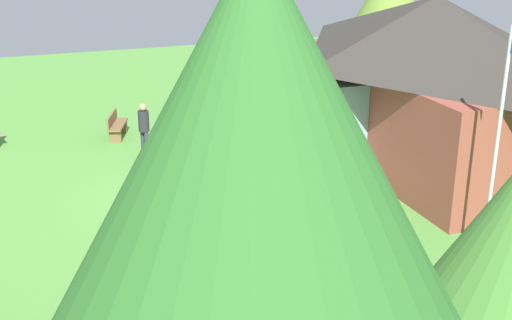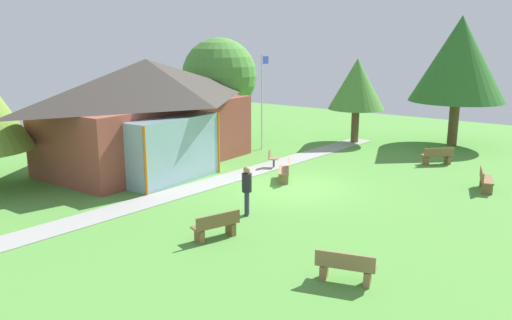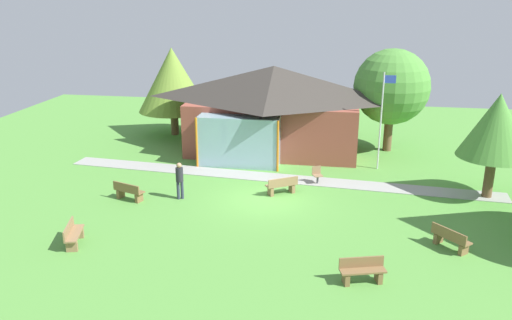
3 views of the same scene
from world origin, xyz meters
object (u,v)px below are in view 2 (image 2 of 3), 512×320
pavilion (149,111)px  tree_east_hedge (357,84)px  bench_mid_left (216,226)px  visitor_strolling_lawn (247,187)px  tree_behind_pavilion_right (220,76)px  flagpole (262,97)px  patio_chair_lawn_spare (272,159)px  bench_front_right (485,180)px  bench_rear_near_path (285,171)px  bench_front_left (345,268)px  tree_far_east (459,59)px  bench_lawn_far_right (438,156)px

pavilion → tree_east_hedge: size_ratio=2.20×
bench_mid_left → tree_east_hedge: bearing=30.4°
visitor_strolling_lawn → tree_behind_pavilion_right: tree_behind_pavilion_right is taller
pavilion → flagpole: flagpole is taller
visitor_strolling_lawn → pavilion: bearing=41.3°
flagpole → patio_chair_lawn_spare: (-3.11, -2.79, -2.45)m
pavilion → flagpole: (6.08, -2.24, 0.25)m
bench_front_right → bench_rear_near_path: bearing=-80.7°
bench_front_left → tree_behind_pavilion_right: size_ratio=0.26×
visitor_strolling_lawn → bench_front_right: bearing=-64.2°
tree_far_east → tree_east_hedge: (-2.52, 4.86, -1.45)m
pavilion → tree_east_hedge: (10.81, -5.53, 0.76)m
bench_front_right → bench_front_left: (-10.62, 0.93, 0.00)m
flagpole → patio_chair_lawn_spare: size_ratio=6.01×
visitor_strolling_lawn → tree_far_east: tree_far_east is taller
bench_mid_left → tree_far_east: size_ratio=0.22×
bench_front_right → bench_front_left: bearing=-21.4°
pavilion → visitor_strolling_lawn: 8.80m
bench_front_left → patio_chair_lawn_spare: (8.68, 8.07, 0.01)m
pavilion → tree_behind_pavilion_right: 7.00m
visitor_strolling_lawn → tree_far_east: bearing=-35.7°
visitor_strolling_lawn → bench_front_left: bearing=-145.0°
bench_mid_left → tree_behind_pavilion_right: tree_behind_pavilion_right is taller
flagpole → visitor_strolling_lawn: flagpole is taller
visitor_strolling_lawn → tree_behind_pavilion_right: size_ratio=0.29×
flagpole → bench_front_left: size_ratio=3.31×
bench_front_left → patio_chair_lawn_spare: size_ratio=1.82×
bench_front_left → visitor_strolling_lawn: (2.60, 5.02, 0.62)m
flagpole → bench_rear_near_path: bearing=-136.1°
patio_chair_lawn_spare → tree_east_hedge: size_ratio=0.18×
tree_far_east → bench_front_right: bearing=-156.7°
bench_rear_near_path → tree_east_hedge: size_ratio=0.31×
bench_rear_near_path → tree_behind_pavilion_right: (5.37, 8.04, 3.41)m
visitor_strolling_lawn → patio_chair_lawn_spare: bearing=-1.0°
tree_east_hedge → bench_front_left: bearing=-155.4°
flagpole → bench_lawn_far_right: size_ratio=3.68×
patio_chair_lawn_spare → flagpole: bearing=-162.5°
flagpole → pavilion: bearing=159.8°
bench_mid_left → tree_far_east: 19.31m
bench_front_left → patio_chair_lawn_spare: bearing=117.1°
bench_front_left → tree_far_east: (19.05, 2.70, 4.42)m
bench_mid_left → bench_lawn_far_right: 13.80m
tree_east_hedge → flagpole: bearing=145.2°
pavilion → tree_far_east: (13.33, -10.39, 2.20)m
bench_front_right → tree_behind_pavilion_right: tree_behind_pavilion_right is taller
bench_lawn_far_right → tree_east_hedge: tree_east_hedge is taller
bench_mid_left → bench_lawn_far_right: same height
tree_behind_pavilion_right → tree_far_east: size_ratio=0.84×
bench_front_left → tree_far_east: tree_far_east is taller
bench_front_left → tree_behind_pavilion_right: tree_behind_pavilion_right is taller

